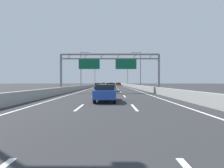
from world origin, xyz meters
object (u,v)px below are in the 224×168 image
orange_car (111,84)px  black_car (117,84)px  streetlamp_right_mid (139,68)px  blue_car (105,92)px  streetlamp_left_mid (81,68)px  red_car (119,84)px  green_car (110,87)px  streetlamp_right_far (127,74)px  yellow_car (103,84)px  streetlamp_left_far (95,74)px  sign_gantry (109,63)px  silver_car (97,86)px

orange_car → black_car: orange_car is taller
streetlamp_right_mid → blue_car: size_ratio=2.06×
streetlamp_left_mid → blue_car: streetlamp_left_mid is taller
red_car → green_car: size_ratio=0.99×
streetlamp_right_far → blue_car: streetlamp_right_far is taller
red_car → yellow_car: red_car is taller
orange_car → yellow_car: 10.86m
streetlamp_right_far → green_car: bearing=-98.6°
red_car → streetlamp_left_far: bearing=-171.3°
sign_gantry → black_car: size_ratio=3.63×
streetlamp_left_far → streetlamp_right_far: 14.93m
streetlamp_left_far → streetlamp_right_mid: bearing=-67.6°
streetlamp_left_far → blue_car: bearing=-83.7°
silver_car → yellow_car: same height
streetlamp_left_mid → streetlamp_left_far: 36.15m
streetlamp_left_mid → streetlamp_right_mid: size_ratio=1.00×
sign_gantry → silver_car: (-3.47, 18.72, -4.06)m
orange_car → blue_car: blue_car is taller
silver_car → red_car: (7.31, 35.64, -0.02)m
streetlamp_left_mid → black_car: (11.18, 62.12, -4.66)m
streetlamp_left_far → orange_car: 10.26m
streetlamp_right_far → orange_car: (-7.29, 5.03, -4.65)m
sign_gantry → red_car: sign_gantry is taller
streetlamp_left_far → black_car: 28.66m
streetlamp_right_mid → black_car: bearing=93.5°
black_car → blue_car: size_ratio=0.97×
streetlamp_right_far → blue_car: 66.07m
orange_car → streetlamp_right_mid: bearing=-80.0°
blue_car → yellow_car: blue_car is taller
red_car → blue_car: bearing=-93.4°
red_car → yellow_car: (-7.20, -6.92, 0.00)m
black_car → orange_car: bearing=-99.6°
black_car → yellow_car: yellow_car is taller
orange_car → yellow_car: bearing=-109.5°
yellow_car → black_car: bearing=77.1°
silver_car → yellow_car: 28.72m
streetlamp_left_mid → streetlamp_right_far: 39.11m
streetlamp_right_far → green_car: size_ratio=2.06×
streetlamp_left_mid → blue_car: bearing=-76.2°
silver_car → black_car: bearing=83.1°
streetlamp_right_far → black_car: (-3.75, 25.97, -4.66)m
streetlamp_right_far → orange_car: streetlamp_right_far is taller
sign_gantry → silver_car: bearing=100.5°
streetlamp_right_mid → black_car: (-3.75, 62.12, -4.66)m
blue_car → yellow_car: (-3.20, 60.24, -0.02)m
streetlamp_left_far → red_car: (11.22, 1.72, -4.66)m
streetlamp_right_mid → orange_car: 42.08m
streetlamp_left_mid → streetlamp_left_far: (0.00, 36.15, 0.00)m
streetlamp_right_mid → yellow_car: 33.14m
green_car → blue_car: green_car is taller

